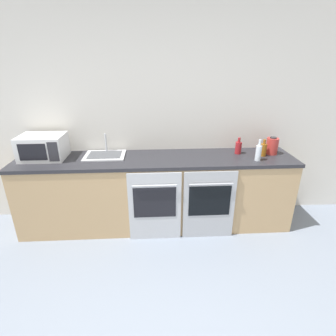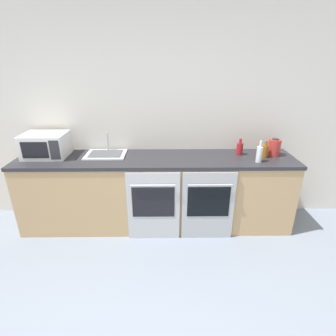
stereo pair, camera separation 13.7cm
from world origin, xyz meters
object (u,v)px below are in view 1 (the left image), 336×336
(oven_right, at_px, (209,205))
(bottle_red, at_px, (238,147))
(microwave, at_px, (43,147))
(oven_left, at_px, (155,207))
(bottle_clear, at_px, (258,152))
(kettle, at_px, (272,146))
(sink, at_px, (105,155))
(bottle_amber, at_px, (263,149))

(oven_right, relative_size, bottle_red, 4.22)
(microwave, distance_m, bottle_red, 2.30)
(bottle_red, bearing_deg, oven_right, -134.92)
(oven_left, xyz_separation_m, bottle_clear, (1.19, 0.17, 0.56))
(microwave, xyz_separation_m, bottle_red, (2.30, 0.03, -0.06))
(kettle, relative_size, sink, 0.44)
(oven_right, distance_m, microwave, 2.02)
(bottle_clear, xyz_separation_m, sink, (-1.77, 0.26, -0.08))
(microwave, bearing_deg, bottle_amber, -1.59)
(bottle_red, height_order, sink, sink)
(bottle_red, bearing_deg, microwave, -179.34)
(bottle_red, distance_m, bottle_clear, 0.29)
(bottle_amber, relative_size, bottle_clear, 0.83)
(oven_left, bearing_deg, bottle_amber, 13.65)
(microwave, bearing_deg, oven_right, -11.61)
(microwave, height_order, bottle_red, microwave)
(oven_left, xyz_separation_m, bottle_red, (1.03, 0.41, 0.55))
(oven_right, distance_m, bottle_red, 0.80)
(oven_left, bearing_deg, sink, 143.97)
(oven_left, height_order, kettle, kettle)
(oven_left, distance_m, bottle_clear, 1.32)
(bottle_clear, relative_size, kettle, 1.18)
(sink, bearing_deg, bottle_red, -0.34)
(oven_right, height_order, bottle_clear, bottle_clear)
(oven_left, height_order, bottle_amber, bottle_amber)
(bottle_red, relative_size, kettle, 0.96)
(kettle, bearing_deg, bottle_clear, -139.33)
(oven_left, distance_m, microwave, 1.46)
(oven_right, relative_size, kettle, 4.05)
(bottle_amber, distance_m, sink, 1.89)
(bottle_clear, bearing_deg, bottle_amber, 51.37)
(bottle_amber, height_order, kettle, kettle)
(microwave, distance_m, kettle, 2.71)
(bottle_clear, bearing_deg, oven_left, -171.95)
(microwave, bearing_deg, bottle_clear, -5.13)
(kettle, bearing_deg, sink, 178.82)
(oven_right, bearing_deg, bottle_clear, 16.48)
(microwave, xyz_separation_m, bottle_amber, (2.57, -0.07, -0.06))
(bottle_amber, bearing_deg, oven_right, -155.21)
(sink, bearing_deg, bottle_clear, -8.25)
(oven_right, height_order, microwave, microwave)
(oven_left, xyz_separation_m, kettle, (1.44, 0.38, 0.57))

